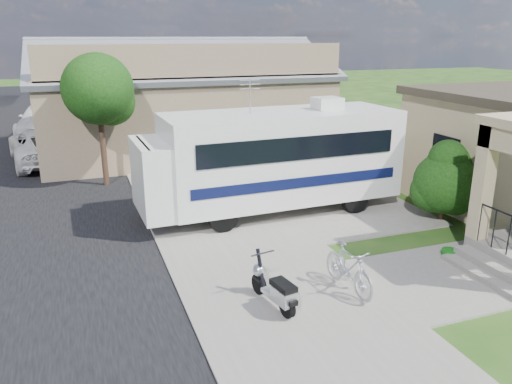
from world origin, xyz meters
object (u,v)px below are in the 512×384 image
object	(u,v)px
pickup_truck	(43,145)
van	(44,119)
scooter	(275,289)
bicycle	(349,270)
shrub	(445,180)
motorhome	(272,157)
garden_hose	(449,254)

from	to	relation	value
pickup_truck	van	distance (m)	7.03
scooter	bicycle	distance (m)	1.67
bicycle	van	size ratio (longest dim) A/B	0.31
shrub	pickup_truck	xyz separation A→B (m)	(-10.98, 11.26, -0.48)
motorhome	bicycle	distance (m)	5.32
motorhome	garden_hose	size ratio (longest dim) A/B	20.84
garden_hose	van	bearing A→B (deg)	115.41
motorhome	garden_hose	distance (m)	5.53
scooter	garden_hose	size ratio (longest dim) A/B	4.00
scooter	garden_hose	world-z (taller)	scooter
pickup_truck	garden_hose	size ratio (longest dim) A/B	14.25
bicycle	pickup_truck	world-z (taller)	pickup_truck
motorhome	shrub	world-z (taller)	motorhome
bicycle	garden_hose	xyz separation A→B (m)	(3.17, 0.67, -0.41)
van	scooter	bearing A→B (deg)	-68.62
scooter	van	size ratio (longest dim) A/B	0.27
motorhome	van	xyz separation A→B (m)	(-6.91, 15.94, -0.90)
shrub	van	distance (m)	21.47
bicycle	pickup_truck	size ratio (longest dim) A/B	0.31
scooter	van	xyz separation A→B (m)	(-4.87, 21.24, 0.34)
shrub	scooter	world-z (taller)	shrub
shrub	pickup_truck	distance (m)	15.74
shrub	scooter	distance (m)	7.05
shrub	garden_hose	distance (m)	2.86
motorhome	pickup_truck	distance (m)	11.17
bicycle	van	xyz separation A→B (m)	(-6.54, 21.11, 0.29)
shrub	bicycle	world-z (taller)	shrub
pickup_truck	garden_hose	xyz separation A→B (m)	(9.46, -13.41, -0.65)
pickup_truck	van	bearing A→B (deg)	-96.37
garden_hose	bicycle	bearing A→B (deg)	-168.00
motorhome	scooter	xyz separation A→B (m)	(-2.04, -5.30, -1.25)
scooter	bicycle	world-z (taller)	scooter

